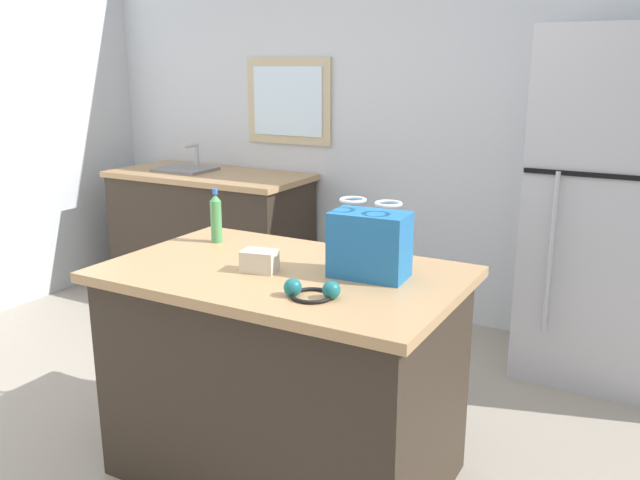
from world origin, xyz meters
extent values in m
plane|color=#9E9384|center=(0.00, 0.00, 0.00)|extent=(6.17, 6.17, 0.00)
cube|color=silver|center=(0.00, 2.24, 1.33)|extent=(5.14, 0.10, 2.67)
cube|color=#CCB78C|center=(-0.98, 2.18, 1.42)|extent=(0.68, 0.04, 0.60)
cube|color=white|center=(-0.98, 2.16, 1.42)|extent=(0.56, 0.02, 0.48)
cube|color=#33281E|center=(0.21, 0.20, 0.43)|extent=(1.31, 0.79, 0.85)
cube|color=tan|center=(0.21, 0.20, 0.87)|extent=(1.39, 0.87, 0.04)
cube|color=#B7B7BC|center=(1.22, 1.83, 0.93)|extent=(0.79, 0.65, 1.86)
cube|color=black|center=(1.22, 1.50, 1.16)|extent=(0.78, 0.01, 0.02)
cylinder|color=#B7B7BC|center=(1.00, 1.48, 0.75)|extent=(0.02, 0.02, 0.84)
cube|color=#33281E|center=(-1.45, 1.84, 0.44)|extent=(1.43, 0.64, 0.88)
cube|color=tan|center=(-1.45, 1.84, 0.90)|extent=(1.47, 0.68, 0.04)
cube|color=slate|center=(-1.67, 1.84, 0.87)|extent=(0.40, 0.32, 0.14)
cylinder|color=#B7B7BC|center=(-1.67, 1.98, 1.01)|extent=(0.03, 0.03, 0.18)
cylinder|color=#B7B7BC|center=(-1.67, 1.91, 1.09)|extent=(0.02, 0.14, 0.02)
cube|color=#236BAD|center=(0.55, 0.28, 1.02)|extent=(0.30, 0.19, 0.25)
torus|color=white|center=(0.47, 0.28, 1.18)|extent=(0.11, 0.11, 0.01)
torus|color=white|center=(0.62, 0.28, 1.18)|extent=(0.11, 0.11, 0.01)
cube|color=beige|center=(0.15, 0.13, 0.94)|extent=(0.15, 0.12, 0.08)
cylinder|color=#4C9956|center=(-0.27, 0.40, 0.99)|extent=(0.05, 0.05, 0.19)
cone|color=#4C9956|center=(-0.27, 0.40, 1.10)|extent=(0.05, 0.05, 0.03)
cylinder|color=blue|center=(-0.27, 0.40, 1.13)|extent=(0.02, 0.02, 0.02)
torus|color=black|center=(0.47, -0.03, 0.90)|extent=(0.19, 0.19, 0.01)
sphere|color=#19666B|center=(0.41, -0.05, 0.93)|extent=(0.06, 0.06, 0.06)
sphere|color=#19666B|center=(0.54, -0.01, 0.93)|extent=(0.06, 0.06, 0.06)
camera|label=1|loc=(1.54, -1.89, 1.67)|focal=37.06mm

